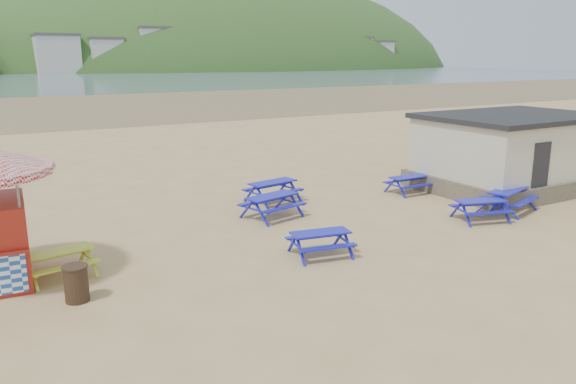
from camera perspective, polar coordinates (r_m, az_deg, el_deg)
ground at (r=18.21m, az=2.83°, el=-3.96°), size 400.00×400.00×0.00m
wet_sand at (r=70.40m, az=-22.55°, el=8.18°), size 400.00×400.00×0.00m
picnic_table_blue_a at (r=19.59m, az=-1.64°, el=-1.46°), size 2.22×1.94×0.80m
picnic_table_blue_b at (r=21.71m, az=-1.55°, el=0.05°), size 2.14×1.84×0.80m
picnic_table_blue_c at (r=23.61m, az=12.18°, el=0.74°), size 1.68×1.35×0.70m
picnic_table_blue_d at (r=15.94m, az=3.30°, el=-5.26°), size 1.88×1.62×0.70m
picnic_table_blue_e at (r=20.34m, az=18.99°, el=-1.77°), size 2.04×1.81×0.72m
picnic_table_blue_f at (r=21.87m, az=21.41°, el=-0.78°), size 2.32×2.07×0.82m
picnic_table_yellow at (r=15.58m, az=-22.23°, el=-6.74°), size 1.88×1.60×0.71m
litter_bin at (r=13.92m, az=-20.71°, el=-8.66°), size 0.59×0.59×0.86m
amenity_block at (r=25.61m, az=21.76°, el=3.85°), size 7.40×5.40×3.15m
headland_town at (r=264.15m, az=-8.09°, el=10.23°), size 264.00×144.00×108.00m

